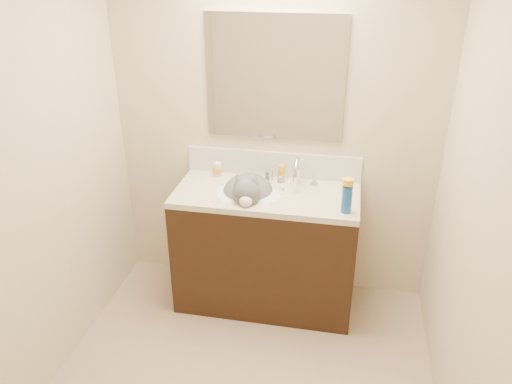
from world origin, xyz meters
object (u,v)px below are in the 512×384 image
at_px(basin, 248,202).
at_px(cat, 248,194).
at_px(faucet, 297,174).
at_px(amber_bottle, 281,173).
at_px(silver_jar, 269,175).
at_px(spray_can, 347,199).
at_px(vanity_cabinet, 266,251).
at_px(pill_bottle, 218,169).

xyz_separation_m(basin, cat, (0.00, 0.02, 0.06)).
bearing_deg(faucet, amber_bottle, 149.75).
height_order(faucet, silver_jar, faucet).
bearing_deg(cat, basin, -99.44).
bearing_deg(basin, spray_can, -12.77).
distance_m(faucet, spray_can, 0.46).
distance_m(vanity_cabinet, basin, 0.40).
bearing_deg(vanity_cabinet, faucet, 37.29).
xyz_separation_m(faucet, silver_jar, (-0.20, 0.06, -0.05)).
height_order(faucet, pill_bottle, faucet).
height_order(faucet, cat, faucet).
relative_size(pill_bottle, silver_jar, 1.50).
relative_size(vanity_cabinet, silver_jar, 18.39).
bearing_deg(spray_can, silver_jar, 145.12).
relative_size(faucet, silver_jar, 4.29).
distance_m(faucet, cat, 0.35).
relative_size(basin, faucet, 1.61).
bearing_deg(faucet, silver_jar, 163.26).
xyz_separation_m(cat, pill_bottle, (-0.26, 0.20, 0.06)).
relative_size(faucet, spray_can, 1.66).
relative_size(basin, cat, 0.91).
bearing_deg(vanity_cabinet, amber_bottle, 71.79).
height_order(basin, cat, cat).
bearing_deg(silver_jar, cat, -115.93).
relative_size(cat, amber_bottle, 4.41).
bearing_deg(faucet, spray_can, -42.98).
height_order(basin, amber_bottle, amber_bottle).
xyz_separation_m(cat, spray_can, (0.63, -0.16, 0.10)).
height_order(cat, pill_bottle, cat).
xyz_separation_m(vanity_cabinet, basin, (-0.12, -0.03, 0.38)).
bearing_deg(silver_jar, vanity_cabinet, -84.95).
xyz_separation_m(vanity_cabinet, silver_jar, (-0.02, 0.20, 0.48)).
bearing_deg(spray_can, vanity_cabinet, 161.32).
relative_size(vanity_cabinet, cat, 2.43).
height_order(pill_bottle, silver_jar, pill_bottle).
height_order(cat, amber_bottle, cat).
bearing_deg(amber_bottle, cat, -130.66).
distance_m(faucet, amber_bottle, 0.13).
height_order(amber_bottle, spray_can, spray_can).
bearing_deg(vanity_cabinet, basin, -165.96).
bearing_deg(pill_bottle, amber_bottle, 1.58).
bearing_deg(faucet, pill_bottle, 174.50).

